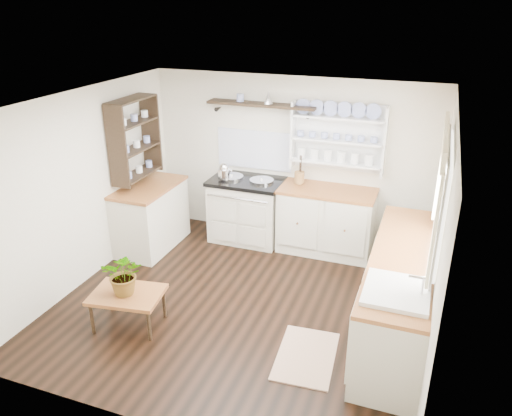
# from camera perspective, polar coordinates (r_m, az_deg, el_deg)

# --- Properties ---
(floor) EXTENTS (4.00, 3.80, 0.01)m
(floor) POSITION_cam_1_polar(r_m,az_deg,el_deg) (5.84, -1.64, -10.78)
(floor) COLOR black
(floor) RESTS_ON ground
(wall_back) EXTENTS (4.00, 0.02, 2.30)m
(wall_back) POSITION_cam_1_polar(r_m,az_deg,el_deg) (6.97, 4.05, 5.48)
(wall_back) COLOR beige
(wall_back) RESTS_ON ground
(wall_right) EXTENTS (0.02, 3.80, 2.30)m
(wall_right) POSITION_cam_1_polar(r_m,az_deg,el_deg) (4.97, 20.22, -3.53)
(wall_right) COLOR beige
(wall_right) RESTS_ON ground
(wall_left) EXTENTS (0.02, 3.80, 2.30)m
(wall_left) POSITION_cam_1_polar(r_m,az_deg,el_deg) (6.26, -19.04, 2.16)
(wall_left) COLOR beige
(wall_left) RESTS_ON ground
(ceiling) EXTENTS (4.00, 3.80, 0.01)m
(ceiling) POSITION_cam_1_polar(r_m,az_deg,el_deg) (4.94, -1.95, 11.94)
(ceiling) COLOR white
(ceiling) RESTS_ON wall_back
(window) EXTENTS (0.08, 1.55, 1.22)m
(window) POSITION_cam_1_polar(r_m,az_deg,el_deg) (4.94, 20.33, 1.59)
(window) COLOR white
(window) RESTS_ON wall_right
(aga_cooker) EXTENTS (1.01, 0.70, 0.93)m
(aga_cooker) POSITION_cam_1_polar(r_m,az_deg,el_deg) (7.08, -1.08, -0.13)
(aga_cooker) COLOR beige
(aga_cooker) RESTS_ON floor
(back_cabinets) EXTENTS (1.27, 0.63, 0.90)m
(back_cabinets) POSITION_cam_1_polar(r_m,az_deg,el_deg) (6.81, 8.02, -1.34)
(back_cabinets) COLOR beige
(back_cabinets) RESTS_ON floor
(right_cabinets) EXTENTS (0.62, 2.43, 0.90)m
(right_cabinets) POSITION_cam_1_polar(r_m,az_deg,el_deg) (5.38, 16.03, -9.23)
(right_cabinets) COLOR beige
(right_cabinets) RESTS_ON floor
(belfast_sink) EXTENTS (0.55, 0.60, 0.45)m
(belfast_sink) POSITION_cam_1_polar(r_m,az_deg,el_deg) (4.56, 15.61, -10.44)
(belfast_sink) COLOR white
(belfast_sink) RESTS_ON right_cabinets
(left_cabinets) EXTENTS (0.62, 1.13, 0.90)m
(left_cabinets) POSITION_cam_1_polar(r_m,az_deg,el_deg) (7.02, -11.92, -0.87)
(left_cabinets) COLOR beige
(left_cabinets) RESTS_ON floor
(plate_rack) EXTENTS (1.20, 0.22, 0.90)m
(plate_rack) POSITION_cam_1_polar(r_m,az_deg,el_deg) (6.68, 9.46, 8.06)
(plate_rack) COLOR white
(plate_rack) RESTS_ON wall_back
(high_shelf) EXTENTS (1.50, 0.29, 0.16)m
(high_shelf) POSITION_cam_1_polar(r_m,az_deg,el_deg) (6.79, 0.62, 11.67)
(high_shelf) COLOR black
(high_shelf) RESTS_ON wall_back
(left_shelving) EXTENTS (0.28, 0.80, 1.05)m
(left_shelving) POSITION_cam_1_polar(r_m,az_deg,el_deg) (6.74, -13.70, 7.80)
(left_shelving) COLOR black
(left_shelving) RESTS_ON wall_left
(kettle) EXTENTS (0.17, 0.17, 0.21)m
(kettle) POSITION_cam_1_polar(r_m,az_deg,el_deg) (6.87, -3.66, 4.23)
(kettle) COLOR silver
(kettle) RESTS_ON aga_cooker
(utensil_crock) EXTENTS (0.14, 0.14, 0.16)m
(utensil_crock) POSITION_cam_1_polar(r_m,az_deg,el_deg) (6.78, 4.97, 3.50)
(utensil_crock) COLOR olive
(utensil_crock) RESTS_ON back_cabinets
(center_table) EXTENTS (0.80, 0.63, 0.40)m
(center_table) POSITION_cam_1_polar(r_m,az_deg,el_deg) (5.48, -14.50, -9.79)
(center_table) COLOR brown
(center_table) RESTS_ON floor
(potted_plant) EXTENTS (0.50, 0.47, 0.46)m
(potted_plant) POSITION_cam_1_polar(r_m,az_deg,el_deg) (5.33, -14.79, -7.27)
(potted_plant) COLOR #3F7233
(potted_plant) RESTS_ON center_table
(floor_rug) EXTENTS (0.61, 0.89, 0.02)m
(floor_rug) POSITION_cam_1_polar(r_m,az_deg,el_deg) (5.11, 5.75, -16.46)
(floor_rug) COLOR #81634B
(floor_rug) RESTS_ON floor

